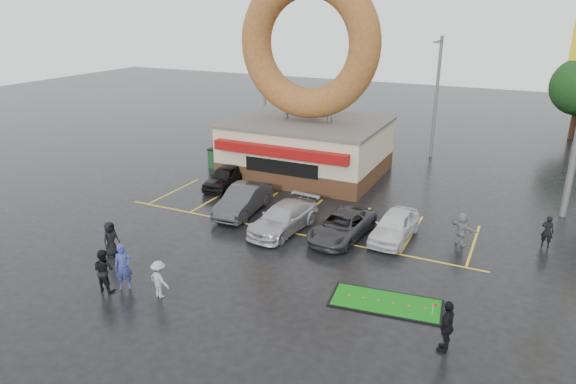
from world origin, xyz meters
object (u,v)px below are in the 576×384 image
at_px(car_silver, 283,218).
at_px(car_black, 225,177).
at_px(dumpster, 223,159).
at_px(car_white, 395,226).
at_px(car_grey, 342,226).
at_px(donut_shop, 307,110).
at_px(person_blue, 123,267).
at_px(putting_green, 386,303).
at_px(streetlight_mid, 436,95).
at_px(person_cameraman, 447,326).
at_px(car_dgrey, 243,200).
at_px(streetlight_left, 264,85).

bearing_deg(car_silver, car_black, 151.81).
bearing_deg(dumpster, car_white, -23.73).
height_order(car_grey, dumpster, dumpster).
relative_size(donut_shop, person_blue, 6.90).
xyz_separation_m(dumpster, putting_green, (15.54, -12.62, -0.62)).
xyz_separation_m(streetlight_mid, car_black, (-10.53, -12.95, -4.09)).
relative_size(donut_shop, car_black, 3.32).
height_order(person_cameraman, putting_green, person_cameraman).
distance_m(streetlight_mid, car_dgrey, 18.21).
height_order(car_silver, car_grey, car_silver).
height_order(streetlight_left, car_black, streetlight_left).
relative_size(streetlight_left, car_silver, 1.87).
distance_m(car_dgrey, car_grey, 6.17).
relative_size(donut_shop, person_cameraman, 7.11).
relative_size(car_dgrey, car_grey, 1.01).
height_order(streetlight_mid, car_grey, streetlight_mid).
height_order(streetlight_mid, person_blue, streetlight_mid).
height_order(car_dgrey, putting_green, car_dgrey).
relative_size(donut_shop, dumpster, 7.50).
relative_size(donut_shop, car_white, 3.23).
xyz_separation_m(streetlight_mid, person_blue, (-7.48, -25.46, -3.80)).
bearing_deg(person_cameraman, dumpster, -122.69).
bearing_deg(dumpster, putting_green, -38.00).
xyz_separation_m(streetlight_left, streetlight_mid, (14.00, 1.00, 0.00)).
bearing_deg(streetlight_left, person_blue, -75.07).
bearing_deg(car_black, car_grey, -29.79).
relative_size(car_silver, putting_green, 1.07).
height_order(car_grey, person_cameraman, person_cameraman).
xyz_separation_m(car_grey, dumpster, (-11.85, 7.61, 0.01)).
distance_m(car_grey, car_white, 2.62).
distance_m(car_grey, person_blue, 10.63).
distance_m(streetlight_left, car_black, 13.10).
distance_m(car_grey, dumpster, 14.09).
height_order(car_silver, person_blue, person_blue).
relative_size(streetlight_left, streetlight_mid, 1.00).
bearing_deg(person_cameraman, donut_shop, -136.63).
bearing_deg(person_cameraman, car_white, -148.20).
relative_size(person_blue, putting_green, 0.43).
xyz_separation_m(streetlight_left, person_cameraman, (19.13, -22.93, -3.83)).
xyz_separation_m(car_silver, car_grey, (3.03, 0.46, -0.06)).
distance_m(car_silver, dumpster, 11.96).
height_order(donut_shop, car_dgrey, donut_shop).
bearing_deg(streetlight_mid, person_cameraman, -77.89).
bearing_deg(streetlight_mid, putting_green, -83.32).
relative_size(streetlight_left, car_grey, 1.94).
relative_size(donut_shop, car_grey, 2.92).
bearing_deg(streetlight_left, car_silver, -59.00).
distance_m(donut_shop, putting_green, 17.54).
distance_m(donut_shop, car_silver, 10.59).
xyz_separation_m(streetlight_mid, car_silver, (-4.14, -17.42, -4.08)).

